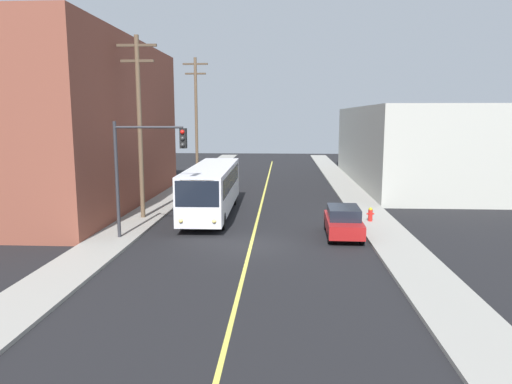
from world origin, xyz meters
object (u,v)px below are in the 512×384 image
utility_pole_near (140,120)px  fire_hydrant (370,214)px  traffic_signal_left_corner (146,158)px  parked_car_red (343,221)px  city_bus (212,187)px  utility_pole_mid (196,115)px

utility_pole_near → fire_hydrant: size_ratio=13.10×
traffic_signal_left_corner → utility_pole_near: bearing=109.4°
parked_car_red → utility_pole_near: (-11.98, 3.60, 5.33)m
city_bus → utility_pole_mid: size_ratio=1.04×
city_bus → traffic_signal_left_corner: size_ratio=2.03×
utility_pole_near → fire_hydrant: 15.08m
parked_car_red → fire_hydrant: 3.85m
traffic_signal_left_corner → fire_hydrant: 13.62m
traffic_signal_left_corner → fire_hydrant: size_ratio=7.14×
utility_pole_near → utility_pole_mid: (0.29, 17.39, 0.40)m
parked_car_red → fire_hydrant: bearing=58.2°
utility_pole_near → city_bus: bearing=23.2°
city_bus → fire_hydrant: bearing=-12.0°
traffic_signal_left_corner → fire_hydrant: traffic_signal_left_corner is taller
city_bus → utility_pole_near: 6.25m
city_bus → fire_hydrant: city_bus is taller
fire_hydrant → utility_pole_near: bearing=178.6°
utility_pole_mid → utility_pole_near: bearing=-91.0°
traffic_signal_left_corner → utility_pole_mid: bearing=93.7°
parked_car_red → traffic_signal_left_corner: traffic_signal_left_corner is taller
utility_pole_near → utility_pole_mid: 17.40m
city_bus → utility_pole_near: size_ratio=1.11×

